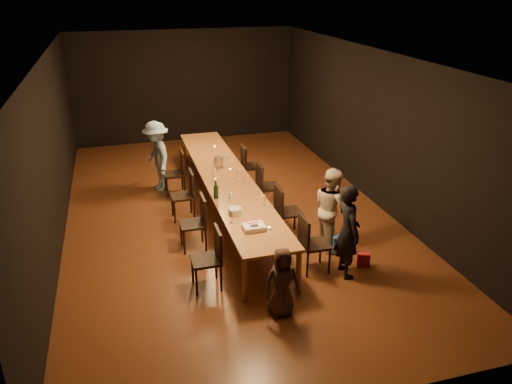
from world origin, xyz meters
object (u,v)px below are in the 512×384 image
object	(u,v)px
chair_right_3	(252,166)
chair_left_0	(206,259)
chair_left_3	(174,173)
champagne_bottle	(216,189)
chair_right_2	(269,186)
chair_left_1	(193,223)
woman_tan	(332,208)
chair_right_1	(289,211)
child	(282,282)
plate_stack	(235,211)
birthday_cake	(254,227)
chair_left_2	(182,195)
ice_bucket	(218,162)
man_blue	(157,156)
chair_right_0	(315,244)
table	(226,179)
woman_birthday	(348,231)

from	to	relation	value
chair_right_3	chair_left_0	size ratio (longest dim) A/B	1.00
chair_left_3	champagne_bottle	bearing A→B (deg)	-167.66
chair_right_2	chair_right_3	bearing A→B (deg)	180.00
chair_right_3	chair_left_1	xyz separation A→B (m)	(-1.70, -2.40, 0.00)
chair_left_3	woman_tan	size ratio (longest dim) A/B	0.66
chair_right_3	chair_right_1	bearing A→B (deg)	-0.00
chair_right_2	champagne_bottle	xyz separation A→B (m)	(-1.23, -0.93, 0.46)
child	chair_right_2	bearing A→B (deg)	79.17
child	plate_stack	distance (m)	1.71
chair_left_1	birthday_cake	bearing A→B (deg)	-142.52
champagne_bottle	chair_right_3	bearing A→B (deg)	59.95
child	chair_right_3	bearing A→B (deg)	82.86
chair_left_2	ice_bucket	world-z (taller)	ice_bucket
man_blue	ice_bucket	world-z (taller)	man_blue
chair_right_2	chair_right_3	xyz separation A→B (m)	(0.00, 1.20, 0.00)
chair_right_2	chair_right_3	distance (m)	1.20
chair_right_0	chair_left_0	distance (m)	1.70
chair_left_2	chair_right_1	bearing A→B (deg)	-125.22
chair_right_3	woman_tan	xyz separation A→B (m)	(0.54, -2.97, 0.24)
chair_left_2	champagne_bottle	distance (m)	1.14
chair_left_1	child	size ratio (longest dim) A/B	0.93
table	chair_right_1	bearing A→B (deg)	-54.69
table	chair_left_1	distance (m)	1.49
woman_tan	plate_stack	world-z (taller)	woman_tan
birthday_cake	man_blue	bearing A→B (deg)	105.22
woman_tan	champagne_bottle	xyz separation A→B (m)	(-1.78, 0.84, 0.22)
chair_right_1	plate_stack	size ratio (longest dim) A/B	4.38
man_blue	champagne_bottle	distance (m)	2.59
plate_stack	chair_left_2	bearing A→B (deg)	110.81
man_blue	birthday_cake	bearing A→B (deg)	3.79
chair_left_1	woman_birthday	world-z (taller)	woman_birthday
chair_right_3	chair_left_3	distance (m)	1.70
chair_left_0	chair_left_2	world-z (taller)	same
man_blue	woman_birthday	bearing A→B (deg)	17.92
chair_left_1	chair_left_3	bearing A→B (deg)	0.00
chair_right_0	chair_right_2	size ratio (longest dim) A/B	1.00
chair_right_3	plate_stack	size ratio (longest dim) A/B	4.38
chair_left_0	woman_tan	xyz separation A→B (m)	(2.24, 0.63, 0.24)
chair_left_1	woman_tan	size ratio (longest dim) A/B	0.66
chair_left_2	child	size ratio (longest dim) A/B	0.93
birthday_cake	ice_bucket	world-z (taller)	ice_bucket
chair_right_3	chair_left_3	xyz separation A→B (m)	(-1.70, 0.00, 0.00)
chair_left_2	ice_bucket	size ratio (longest dim) A/B	4.69
table	chair_left_3	world-z (taller)	chair_left_3
woman_tan	plate_stack	bearing A→B (deg)	80.15
chair_right_3	ice_bucket	size ratio (longest dim) A/B	4.69
plate_stack	man_blue	bearing A→B (deg)	106.22
chair_right_3	chair_left_2	bearing A→B (deg)	-54.78
chair_right_0	chair_left_2	bearing A→B (deg)	-144.69
champagne_bottle	ice_bucket	world-z (taller)	champagne_bottle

